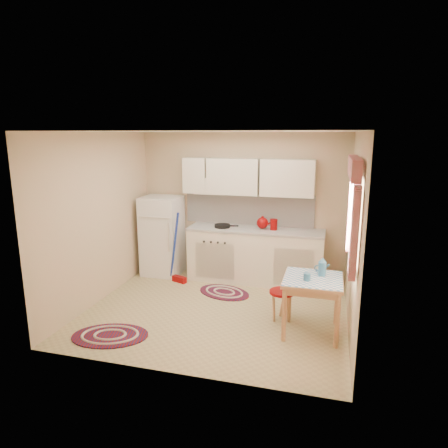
# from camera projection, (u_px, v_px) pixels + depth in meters

# --- Properties ---
(room_shell) EXTENTS (3.64, 3.60, 2.52)m
(room_shell) POSITION_uv_depth(u_px,v_px,m) (231.00, 198.00, 5.55)
(room_shell) COLOR tan
(room_shell) RESTS_ON ground
(fridge) EXTENTS (0.65, 0.60, 1.40)m
(fridge) POSITION_uv_depth(u_px,v_px,m) (162.00, 236.00, 7.09)
(fridge) COLOR white
(fridge) RESTS_ON ground
(broom) EXTENTS (0.30, 0.21, 1.20)m
(broom) POSITION_uv_depth(u_px,v_px,m) (179.00, 248.00, 6.67)
(broom) COLOR #1B35A9
(broom) RESTS_ON ground
(base_cabinets) EXTENTS (2.25, 0.60, 0.88)m
(base_cabinets) POSITION_uv_depth(u_px,v_px,m) (255.00, 256.00, 6.77)
(base_cabinets) COLOR white
(base_cabinets) RESTS_ON ground
(countertop) EXTENTS (2.27, 0.62, 0.04)m
(countertop) POSITION_uv_depth(u_px,v_px,m) (256.00, 230.00, 6.67)
(countertop) COLOR #B1AEA8
(countertop) RESTS_ON base_cabinets
(frying_pan) EXTENTS (0.32, 0.32, 0.05)m
(frying_pan) POSITION_uv_depth(u_px,v_px,m) (222.00, 226.00, 6.75)
(frying_pan) COLOR black
(frying_pan) RESTS_ON countertop
(red_kettle) EXTENTS (0.23, 0.21, 0.21)m
(red_kettle) POSITION_uv_depth(u_px,v_px,m) (262.00, 223.00, 6.61)
(red_kettle) COLOR #800405
(red_kettle) RESTS_ON countertop
(red_canister) EXTENTS (0.15, 0.15, 0.16)m
(red_canister) POSITION_uv_depth(u_px,v_px,m) (274.00, 225.00, 6.57)
(red_canister) COLOR #800405
(red_canister) RESTS_ON countertop
(table) EXTENTS (0.72, 0.72, 0.72)m
(table) POSITION_uv_depth(u_px,v_px,m) (312.00, 306.00, 5.01)
(table) COLOR tan
(table) RESTS_ON ground
(stool) EXTENTS (0.34, 0.34, 0.42)m
(stool) POSITION_uv_depth(u_px,v_px,m) (281.00, 305.00, 5.38)
(stool) COLOR #800405
(stool) RESTS_ON ground
(coffee_pot) EXTENTS (0.13, 0.11, 0.25)m
(coffee_pot) POSITION_uv_depth(u_px,v_px,m) (322.00, 267.00, 4.99)
(coffee_pot) COLOR #2D638A
(coffee_pot) RESTS_ON table
(mug) EXTENTS (0.11, 0.11, 0.10)m
(mug) POSITION_uv_depth(u_px,v_px,m) (307.00, 277.00, 4.85)
(mug) COLOR #2D638A
(mug) RESTS_ON table
(rug_center) EXTENTS (1.00, 0.82, 0.02)m
(rug_center) POSITION_uv_depth(u_px,v_px,m) (224.00, 292.00, 6.34)
(rug_center) COLOR maroon
(rug_center) RESTS_ON ground
(rug_left) EXTENTS (1.08, 0.85, 0.02)m
(rug_left) POSITION_uv_depth(u_px,v_px,m) (110.00, 336.00, 4.98)
(rug_left) COLOR maroon
(rug_left) RESTS_ON ground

